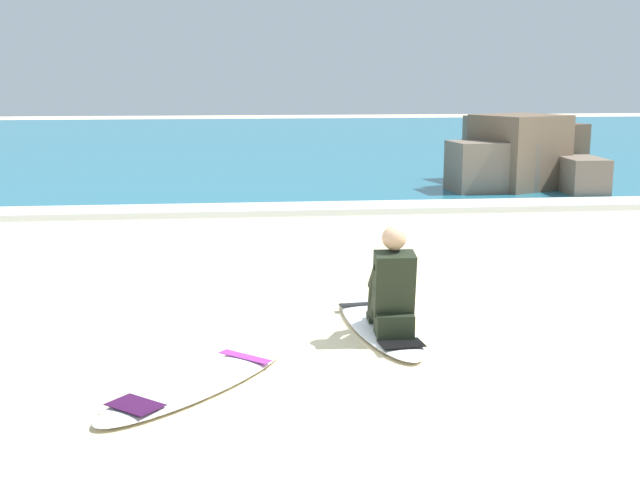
# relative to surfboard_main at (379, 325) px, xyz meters

# --- Properties ---
(ground_plane) EXTENTS (80.00, 80.00, 0.00)m
(ground_plane) POSITION_rel_surfboard_main_xyz_m (-0.83, -0.44, -0.04)
(ground_plane) COLOR beige
(sea) EXTENTS (80.00, 28.00, 0.10)m
(sea) POSITION_rel_surfboard_main_xyz_m (-0.83, 20.19, 0.01)
(sea) COLOR teal
(sea) RESTS_ON ground
(breaking_foam) EXTENTS (80.00, 0.90, 0.11)m
(breaking_foam) POSITION_rel_surfboard_main_xyz_m (-0.83, 6.49, 0.02)
(breaking_foam) COLOR white
(breaking_foam) RESTS_ON ground
(surfboard_main) EXTENTS (0.73, 2.10, 0.08)m
(surfboard_main) POSITION_rel_surfboard_main_xyz_m (0.00, 0.00, 0.00)
(surfboard_main) COLOR white
(surfboard_main) RESTS_ON ground
(surfer_seated) EXTENTS (0.38, 0.71, 0.95)m
(surfer_seated) POSITION_rel_surfboard_main_xyz_m (0.05, -0.32, 0.40)
(surfer_seated) COLOR black
(surfer_seated) RESTS_ON surfboard_main
(surfboard_spare_near) EXTENTS (1.67, 1.83, 0.08)m
(surfboard_spare_near) POSITION_rel_surfboard_main_xyz_m (-1.60, -1.26, 0.00)
(surfboard_spare_near) COLOR white
(surfboard_spare_near) RESTS_ON ground
(rock_outcrop_distant) EXTENTS (2.99, 3.17, 1.51)m
(rock_outcrop_distant) POSITION_rel_surfboard_main_xyz_m (4.32, 8.57, 0.62)
(rock_outcrop_distant) COLOR #756656
(rock_outcrop_distant) RESTS_ON ground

